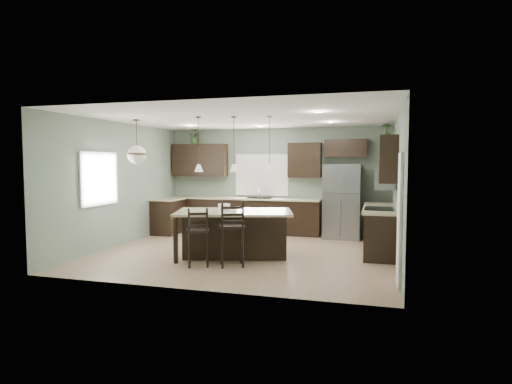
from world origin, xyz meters
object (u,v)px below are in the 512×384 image
object	(u,v)px
refrigerator	(342,201)
bar_stool_left	(198,237)
bar_stool_center	(232,233)
plant_back_left	(195,137)
serving_dish	(224,207)
kitchen_island	(234,234)

from	to	relation	value
refrigerator	bar_stool_left	xyz separation A→B (m)	(-2.28, -3.66, -0.38)
bar_stool_center	plant_back_left	distance (m)	4.88
serving_dish	kitchen_island	bearing A→B (deg)	15.44
kitchen_island	serving_dish	xyz separation A→B (m)	(-0.19, -0.05, 0.53)
refrigerator	plant_back_left	distance (m)	4.41
serving_dish	bar_stool_center	distance (m)	0.91
refrigerator	bar_stool_left	bearing A→B (deg)	-122.00
bar_stool_left	plant_back_left	distance (m)	4.78
kitchen_island	plant_back_left	size ratio (longest dim) A/B	5.65
kitchen_island	plant_back_left	xyz separation A→B (m)	(-2.17, 3.00, 2.14)
bar_stool_center	refrigerator	bearing A→B (deg)	40.52
bar_stool_left	bar_stool_center	world-z (taller)	bar_stool_center
refrigerator	kitchen_island	xyz separation A→B (m)	(-1.90, -2.74, -0.46)
serving_dish	plant_back_left	size ratio (longest dim) A/B	0.60
serving_dish	bar_stool_center	world-z (taller)	bar_stool_center
kitchen_island	refrigerator	bearing A→B (deg)	39.72
bar_stool_left	bar_stool_center	distance (m)	0.62
refrigerator	bar_stool_center	size ratio (longest dim) A/B	1.53
refrigerator	bar_stool_left	distance (m)	4.33
refrigerator	bar_stool_center	xyz separation A→B (m)	(-1.69, -3.50, -0.32)
kitchen_island	bar_stool_center	size ratio (longest dim) A/B	1.89
refrigerator	kitchen_island	world-z (taller)	refrigerator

